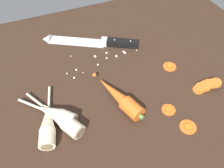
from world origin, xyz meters
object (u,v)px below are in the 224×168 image
(whole_carrot, at_px, (120,98))
(parsnip_mid_right, at_px, (55,114))
(carrot_slice_stack, at_px, (206,86))
(carrot_slice_stray_near, at_px, (188,127))
(parsnip_mid_left, at_px, (61,118))
(chefs_knife, at_px, (88,41))
(carrot_slice_stray_mid, at_px, (170,66))
(parsnip_front, at_px, (48,124))
(carrot_slice_stray_far, at_px, (169,109))

(whole_carrot, relative_size, parsnip_mid_right, 1.37)
(carrot_slice_stack, xyz_separation_m, carrot_slice_stray_near, (-0.13, -0.09, -0.01))
(parsnip_mid_right, distance_m, carrot_slice_stray_near, 0.34)
(parsnip_mid_right, distance_m, carrot_slice_stack, 0.44)
(carrot_slice_stack, bearing_deg, parsnip_mid_left, 173.57)
(chefs_knife, distance_m, carrot_slice_stray_mid, 0.30)
(chefs_knife, relative_size, parsnip_mid_left, 1.62)
(carrot_slice_stray_near, bearing_deg, parsnip_mid_left, 154.73)
(parsnip_mid_left, distance_m, parsnip_mid_right, 0.02)
(parsnip_front, distance_m, carrot_slice_stray_far, 0.32)
(whole_carrot, bearing_deg, carrot_slice_stack, -10.67)
(chefs_knife, bearing_deg, whole_carrot, -90.62)
(carrot_slice_stack, xyz_separation_m, carrot_slice_stray_far, (-0.14, -0.03, -0.01))
(whole_carrot, height_order, carrot_slice_stray_mid, whole_carrot)
(chefs_knife, xyz_separation_m, carrot_slice_stray_mid, (0.20, -0.22, -0.00))
(parsnip_front, bearing_deg, carrot_slice_stray_far, -12.39)
(whole_carrot, height_order, carrot_slice_stack, whole_carrot)
(chefs_knife, distance_m, carrot_slice_stray_far, 0.38)
(parsnip_front, height_order, carrot_slice_stray_far, parsnip_front)
(parsnip_mid_left, bearing_deg, whole_carrot, 0.23)
(carrot_slice_stray_mid, height_order, carrot_slice_stray_far, same)
(chefs_knife, xyz_separation_m, carrot_slice_stack, (0.25, -0.33, 0.00))
(parsnip_mid_left, bearing_deg, parsnip_mid_right, 119.55)
(carrot_slice_stray_near, bearing_deg, carrot_slice_stack, 35.75)
(parsnip_mid_right, relative_size, carrot_slice_stack, 1.70)
(parsnip_front, height_order, carrot_slice_stray_near, parsnip_front)
(parsnip_mid_left, xyz_separation_m, parsnip_mid_right, (-0.01, 0.02, 0.00))
(whole_carrot, xyz_separation_m, parsnip_front, (-0.20, -0.01, -0.00))
(chefs_knife, bearing_deg, parsnip_front, -124.77)
(carrot_slice_stack, height_order, carrot_slice_stray_mid, carrot_slice_stack)
(carrot_slice_stray_far, bearing_deg, parsnip_front, 167.61)
(chefs_knife, bearing_deg, carrot_slice_stray_mid, -47.31)
(whole_carrot, bearing_deg, carrot_slice_stray_far, -33.86)
(parsnip_mid_left, relative_size, carrot_slice_stray_mid, 4.68)
(chefs_knife, distance_m, carrot_slice_stack, 0.42)
(parsnip_mid_left, height_order, carrot_slice_stray_near, parsnip_mid_left)
(parsnip_mid_right, bearing_deg, carrot_slice_stray_far, -17.84)
(carrot_slice_stray_near, xyz_separation_m, carrot_slice_stray_far, (-0.02, 0.07, 0.00))
(carrot_slice_stray_near, relative_size, carrot_slice_stray_mid, 1.03)
(parsnip_front, bearing_deg, carrot_slice_stack, -5.26)
(carrot_slice_stack, distance_m, carrot_slice_stray_near, 0.16)
(carrot_slice_stray_mid, bearing_deg, parsnip_mid_left, -169.53)
(chefs_knife, distance_m, parsnip_mid_left, 0.33)
(parsnip_mid_right, bearing_deg, parsnip_front, -134.65)
(parsnip_front, bearing_deg, carrot_slice_stray_mid, 10.36)
(parsnip_mid_right, bearing_deg, carrot_slice_stray_mid, 7.46)
(chefs_knife, bearing_deg, carrot_slice_stray_far, -73.31)
(parsnip_front, xyz_separation_m, carrot_slice_stack, (0.46, -0.04, -0.01))
(parsnip_mid_left, bearing_deg, chefs_knife, 59.54)
(whole_carrot, xyz_separation_m, parsnip_mid_right, (-0.18, 0.02, -0.00))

